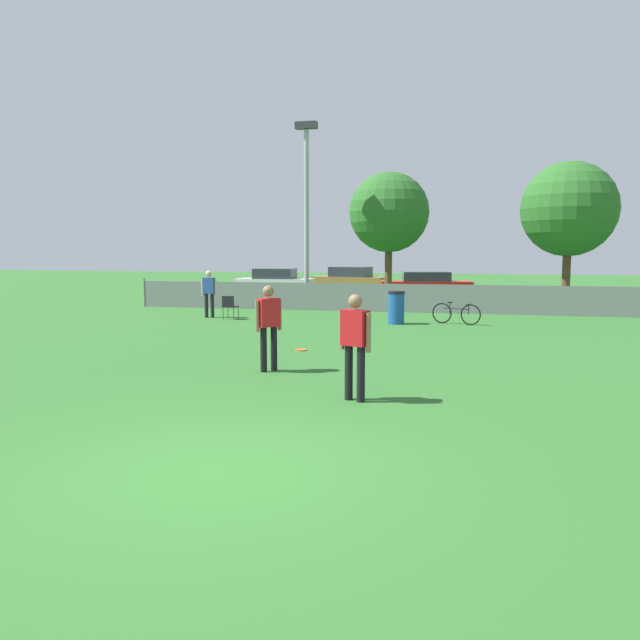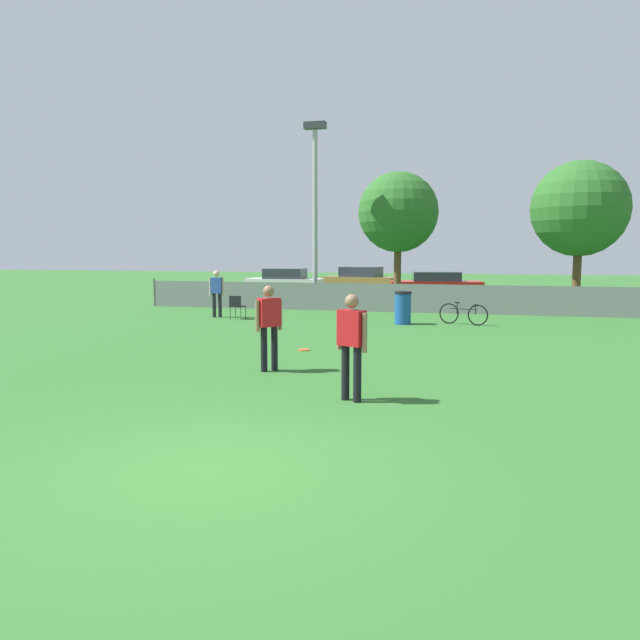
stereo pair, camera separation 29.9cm
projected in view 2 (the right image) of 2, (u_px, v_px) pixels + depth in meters
name	position (u px, v px, depth m)	size (l,w,h in m)	color
ground_plane	(207.00, 469.00, 6.81)	(120.00, 120.00, 0.00)	#2D6628
fence_backline	(407.00, 298.00, 24.05)	(21.77, 0.07, 1.21)	gray
light_pole	(315.00, 198.00, 25.73)	(0.90, 0.36, 7.60)	#9E9EA3
tree_near_pole	(398.00, 213.00, 27.21)	(3.50, 3.50, 5.81)	brown
tree_far_right	(580.00, 209.00, 23.95)	(3.67, 3.67, 5.82)	brown
player_thrower_red	(352.00, 339.00, 9.81)	(0.54, 0.39, 1.70)	black
player_defender_red	(269.00, 321.00, 12.27)	(0.45, 0.47, 1.70)	black
spectator_in_blue	(217.00, 290.00, 22.27)	(0.57, 0.22, 1.68)	black
frisbee_disc	(304.00, 350.00, 14.93)	(0.28, 0.28, 0.03)	#E5591E
folding_chair_sideline	(237.00, 305.00, 21.70)	(0.47, 0.47, 0.82)	#333338
bicycle_sideline	(463.00, 314.00, 20.10)	(1.57, 0.65, 0.72)	black
trash_bin	(403.00, 308.00, 20.21)	(0.55, 0.55, 1.07)	#194C99
parked_car_white	(285.00, 282.00, 33.36)	(4.09, 2.02, 1.44)	black
parked_car_tan	(361.00, 280.00, 35.37)	(4.38, 2.47, 1.47)	black
parked_car_red	(436.00, 285.00, 31.79)	(4.79, 2.44, 1.31)	black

